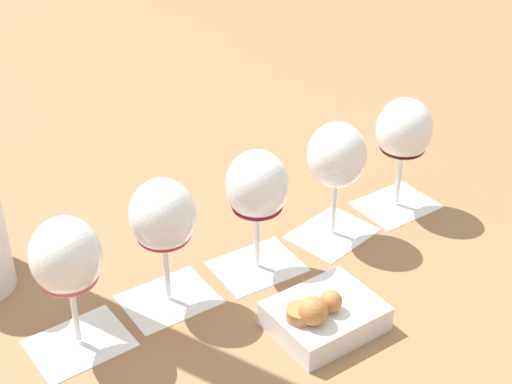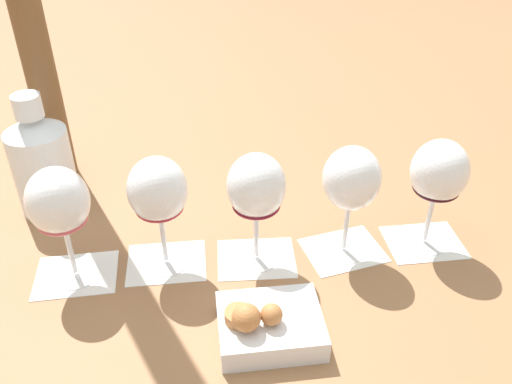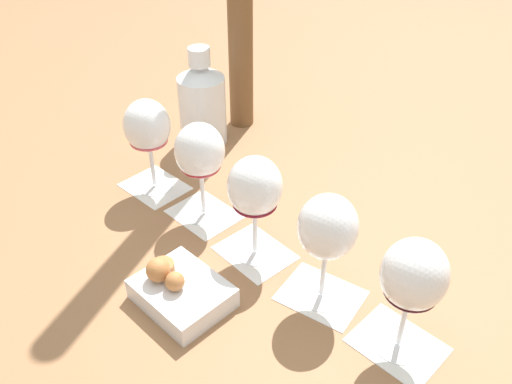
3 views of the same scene
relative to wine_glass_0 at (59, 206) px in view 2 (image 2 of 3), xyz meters
name	(u,v)px [view 2 (image 2 of 3)]	position (x,y,z in m)	size (l,w,h in m)	color
ground_plane	(256,259)	(0.19, 0.18, -0.12)	(8.00, 8.00, 0.00)	#936642
tasting_card_0	(76,274)	(0.00, 0.00, -0.12)	(0.15, 0.15, 0.00)	white
tasting_card_1	(166,262)	(0.09, 0.10, -0.12)	(0.15, 0.15, 0.00)	white
tasting_card_2	(255,259)	(0.19, 0.18, -0.12)	(0.15, 0.15, 0.00)	white
tasting_card_3	(343,250)	(0.29, 0.28, -0.12)	(0.14, 0.15, 0.00)	white
tasting_card_4	(424,242)	(0.38, 0.37, -0.12)	(0.15, 0.15, 0.00)	white
wine_glass_0	(59,206)	(0.00, 0.00, 0.00)	(0.08, 0.08, 0.18)	white
wine_glass_1	(158,195)	(0.09, 0.10, 0.00)	(0.08, 0.08, 0.18)	white
wine_glass_2	(255,191)	(0.19, 0.18, 0.00)	(0.08, 0.08, 0.18)	white
wine_glass_3	(351,183)	(0.29, 0.28, 0.00)	(0.08, 0.08, 0.18)	white
wine_glass_4	(438,176)	(0.38, 0.37, 0.00)	(0.08, 0.08, 0.18)	white
ceramic_vase	(42,162)	(-0.17, 0.09, -0.03)	(0.10, 0.10, 0.21)	silver
snack_dish	(267,324)	(0.29, 0.07, -0.10)	(0.17, 0.17, 0.07)	silver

